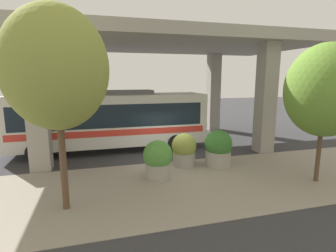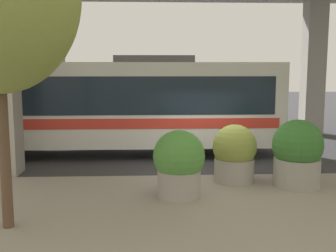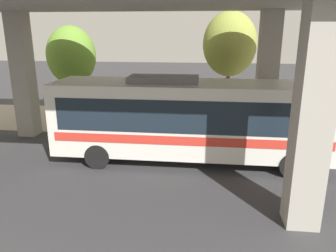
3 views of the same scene
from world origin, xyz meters
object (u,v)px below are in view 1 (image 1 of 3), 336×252
object	(u,v)px
fire_hydrant	(160,156)
planter_front	(184,150)
bus	(111,118)
planter_middle	(218,148)
street_tree_far	(56,69)
street_tree_near	(325,91)
planter_back	(158,159)

from	to	relation	value
fire_hydrant	planter_front	bearing A→B (deg)	-103.14
bus	planter_front	size ratio (longest dim) A/B	6.89
bus	planter_middle	bearing A→B (deg)	-132.28
planter_middle	bus	bearing A→B (deg)	47.72
street_tree_far	planter_front	bearing A→B (deg)	-58.86
planter_front	street_tree_near	world-z (taller)	street_tree_near
planter_middle	planter_back	bearing A→B (deg)	103.34
planter_back	bus	bearing A→B (deg)	17.64
bus	planter_back	distance (m)	5.54
planter_back	street_tree_near	world-z (taller)	street_tree_near
planter_middle	street_tree_far	xyz separation A→B (m)	(-2.58, 6.76, 3.65)
planter_middle	street_tree_far	bearing A→B (deg)	110.90
fire_hydrant	planter_back	size ratio (longest dim) A/B	0.60
planter_front	street_tree_near	xyz separation A→B (m)	(-3.42, -4.68, 2.99)
bus	fire_hydrant	xyz separation A→B (m)	(-3.58, -2.12, -1.43)
planter_back	street_tree_far	world-z (taller)	street_tree_far
planter_back	street_tree_far	bearing A→B (deg)	117.13
planter_back	fire_hydrant	bearing A→B (deg)	-16.53
fire_hydrant	street_tree_far	size ratio (longest dim) A/B	0.16
fire_hydrant	planter_back	distance (m)	1.69
street_tree_far	fire_hydrant	bearing A→B (deg)	-49.74
planter_middle	street_tree_near	world-z (taller)	street_tree_near
fire_hydrant	street_tree_far	xyz separation A→B (m)	(-3.41, 4.02, 4.04)
fire_hydrant	planter_front	distance (m)	1.23
street_tree_near	street_tree_far	bearing A→B (deg)	88.34
planter_front	street_tree_far	distance (m)	7.13
fire_hydrant	planter_front	xyz separation A→B (m)	(-0.27, -1.17, 0.29)
bus	street_tree_near	distance (m)	10.95
fire_hydrant	street_tree_near	world-z (taller)	street_tree_near
street_tree_near	fire_hydrant	bearing A→B (deg)	57.73
bus	planter_front	distance (m)	5.19
fire_hydrant	street_tree_near	distance (m)	7.66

